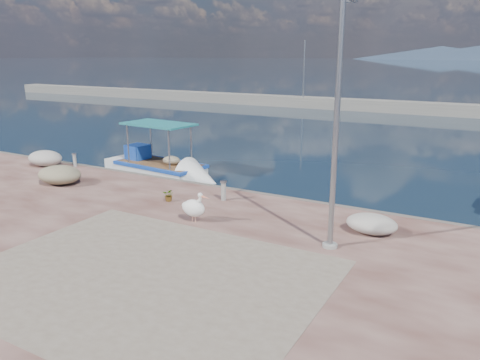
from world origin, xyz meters
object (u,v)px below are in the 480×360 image
(pelican, at_px, (194,208))
(lamp_post, at_px, (336,135))
(boat_left, at_px, (160,170))
(bollard_near, at_px, (224,190))

(pelican, bearing_deg, lamp_post, 7.86)
(boat_left, height_order, lamp_post, lamp_post)
(lamp_post, relative_size, bollard_near, 9.05)
(boat_left, bearing_deg, lamp_post, -22.26)
(pelican, relative_size, lamp_post, 0.16)
(boat_left, bearing_deg, bollard_near, -24.73)
(boat_left, distance_m, bollard_near, 6.89)
(pelican, height_order, lamp_post, lamp_post)
(lamp_post, xyz_separation_m, bollard_near, (-5.08, 2.34, -2.88))
(lamp_post, distance_m, bollard_near, 6.29)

